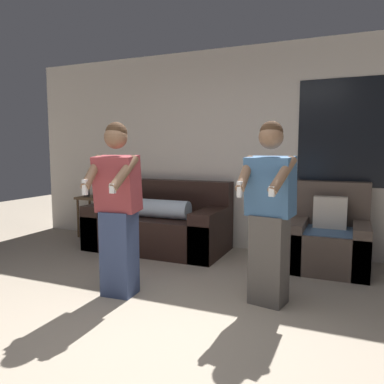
# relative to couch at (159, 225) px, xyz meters

# --- Properties ---
(ground_plane) EXTENTS (14.00, 14.00, 0.00)m
(ground_plane) POSITION_rel_couch_xyz_m (1.01, -2.43, -0.33)
(ground_plane) COLOR tan
(wall_back) EXTENTS (6.71, 0.07, 2.70)m
(wall_back) POSITION_rel_couch_xyz_m (1.03, 0.50, 1.03)
(wall_back) COLOR silver
(wall_back) RESTS_ON ground_plane
(couch) EXTENTS (1.84, 0.93, 0.92)m
(couch) POSITION_rel_couch_xyz_m (0.00, 0.00, 0.00)
(couch) COLOR black
(couch) RESTS_ON ground_plane
(armchair) EXTENTS (0.85, 0.84, 0.97)m
(armchair) POSITION_rel_couch_xyz_m (2.18, 0.05, -0.00)
(armchair) COLOR brown
(armchair) RESTS_ON ground_plane
(side_table) EXTENTS (0.50, 0.36, 0.78)m
(side_table) POSITION_rel_couch_xyz_m (-1.28, 0.26, 0.19)
(side_table) COLOR brown
(side_table) RESTS_ON ground_plane
(person_left) EXTENTS (0.45, 0.49, 1.60)m
(person_left) POSITION_rel_couch_xyz_m (0.43, -1.60, 0.49)
(person_left) COLOR #384770
(person_left) RESTS_ON ground_plane
(person_right) EXTENTS (0.46, 0.52, 1.59)m
(person_right) POSITION_rel_couch_xyz_m (1.75, -1.25, 0.48)
(person_right) COLOR #56514C
(person_right) RESTS_ON ground_plane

